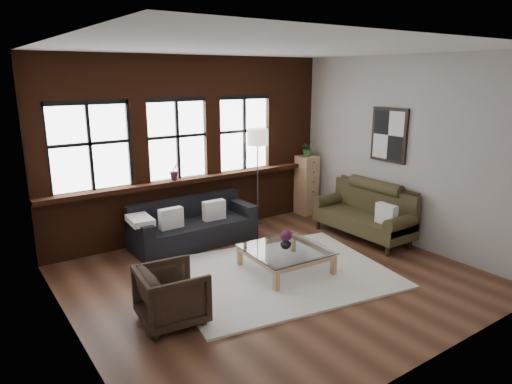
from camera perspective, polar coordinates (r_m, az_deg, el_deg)
floor at (r=6.77m, az=2.25°, el=-10.65°), size 5.50×5.50×0.00m
ceiling at (r=6.14m, az=2.56°, el=17.52°), size 5.50×5.50×0.00m
wall_back at (r=8.35m, az=-8.09°, el=5.58°), size 5.50×0.00×5.50m
wall_front at (r=4.59m, az=21.67°, el=-2.70°), size 5.50×0.00×5.50m
wall_left at (r=5.13m, az=-22.88°, el=-1.08°), size 0.00×5.00×5.00m
wall_right at (r=8.20m, az=17.94°, el=4.85°), size 0.00×5.00×5.00m
brick_backwall at (r=8.30m, az=-7.90°, el=5.53°), size 5.50×0.12×3.20m
sill_ledge at (r=8.33m, az=-7.49°, el=1.64°), size 5.50×0.30×0.08m
window_left at (r=7.65m, az=-20.09°, el=5.16°), size 1.38×0.10×1.50m
window_mid at (r=8.16m, az=-9.86°, el=6.36°), size 1.38×0.10×1.50m
window_right at (r=8.84m, az=-1.57°, el=7.18°), size 1.38×0.10×1.50m
wall_poster at (r=8.32m, az=16.30°, el=6.85°), size 0.05×0.74×0.94m
shag_rug at (r=6.86m, az=2.90°, el=-10.15°), size 3.48×2.93×0.03m
dark_sofa at (r=7.98m, az=-7.82°, el=-3.82°), size 2.14×0.87×0.77m
pillow_a at (r=7.65m, az=-10.57°, el=-3.25°), size 0.40×0.15×0.34m
pillow_b at (r=8.00m, az=-5.26°, el=-2.26°), size 0.40×0.15×0.34m
vintage_settee at (r=8.36m, az=13.19°, el=-2.34°), size 0.85×1.91×1.02m
pillow_settee at (r=7.91m, az=15.98°, el=-2.68°), size 0.15×0.39×0.34m
armchair at (r=5.61m, az=-10.48°, el=-12.56°), size 0.83×0.81×0.69m
coffee_table at (r=6.91m, az=3.71°, el=-8.49°), size 1.20×1.20×0.38m
vase at (r=6.81m, az=3.74°, el=-6.38°), size 0.19×0.19×0.17m
flowers at (r=6.77m, az=3.76°, el=-5.45°), size 0.17×0.17×0.17m
drawer_chest at (r=9.64m, az=6.33°, el=0.87°), size 0.38×0.38×1.24m
potted_plant_top at (r=9.49m, az=6.47°, el=5.47°), size 0.33×0.30×0.33m
floor_lamp at (r=8.80m, az=0.20°, el=2.29°), size 0.40×0.40×2.03m
sill_plant at (r=8.07m, az=-10.15°, el=2.63°), size 0.23×0.21×0.33m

